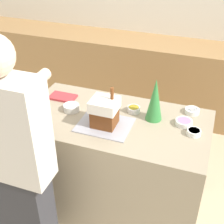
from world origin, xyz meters
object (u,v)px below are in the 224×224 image
(baking_tray, at_px, (105,125))
(person, at_px, (17,166))
(candy_bowl_behind_tray, at_px, (71,107))
(cookbook, at_px, (63,97))
(candy_bowl_center_rear, at_px, (194,132))
(decorative_tree, at_px, (155,100))
(gingerbread_house, at_px, (105,112))
(candy_bowl_far_right, at_px, (184,122))
(candy_bowl_beside_tree, at_px, (134,109))
(candy_bowl_front_corner, at_px, (192,111))

(baking_tray, bearing_deg, person, -123.30)
(candy_bowl_behind_tray, distance_m, cookbook, 0.22)
(candy_bowl_center_rear, bearing_deg, decorative_tree, 162.31)
(gingerbread_house, bearing_deg, candy_bowl_far_right, 20.51)
(candy_bowl_center_rear, bearing_deg, candy_bowl_far_right, 130.69)
(candy_bowl_beside_tree, relative_size, candy_bowl_center_rear, 1.01)
(decorative_tree, bearing_deg, candy_bowl_behind_tray, -170.62)
(candy_bowl_far_right, bearing_deg, candy_bowl_beside_tree, 173.64)
(candy_bowl_far_right, relative_size, cookbook, 0.57)
(gingerbread_house, xyz_separation_m, cookbook, (-0.48, 0.25, -0.11))
(person, bearing_deg, candy_bowl_beside_tree, 57.45)
(candy_bowl_beside_tree, distance_m, candy_bowl_far_right, 0.40)
(candy_bowl_front_corner, bearing_deg, baking_tray, -146.39)
(decorative_tree, bearing_deg, gingerbread_house, -146.96)
(candy_bowl_far_right, bearing_deg, candy_bowl_front_corner, 78.63)
(candy_bowl_center_rear, bearing_deg, candy_bowl_front_corner, 99.65)
(candy_bowl_beside_tree, distance_m, person, 0.97)
(candy_bowl_far_right, height_order, cookbook, candy_bowl_far_right)
(gingerbread_house, relative_size, candy_bowl_beside_tree, 3.00)
(decorative_tree, distance_m, candy_bowl_front_corner, 0.35)
(candy_bowl_far_right, bearing_deg, baking_tray, -159.48)
(gingerbread_house, relative_size, candy_bowl_far_right, 2.40)
(candy_bowl_front_corner, distance_m, cookbook, 1.07)
(candy_bowl_beside_tree, bearing_deg, cookbook, 179.47)
(gingerbread_house, height_order, candy_bowl_beside_tree, gingerbread_house)
(candy_bowl_behind_tray, relative_size, candy_bowl_far_right, 1.00)
(cookbook, bearing_deg, decorative_tree, -3.50)
(candy_bowl_center_rear, bearing_deg, candy_bowl_beside_tree, 163.51)
(baking_tray, height_order, candy_bowl_far_right, candy_bowl_far_right)
(candy_bowl_beside_tree, bearing_deg, candy_bowl_behind_tray, -162.44)
(candy_bowl_behind_tray, bearing_deg, candy_bowl_far_right, 6.81)
(candy_bowl_beside_tree, bearing_deg, candy_bowl_front_corner, 17.70)
(baking_tray, height_order, gingerbread_house, gingerbread_house)
(decorative_tree, xyz_separation_m, candy_bowl_center_rear, (0.31, -0.10, -0.15))
(gingerbread_house, bearing_deg, person, -123.32)
(candy_bowl_behind_tray, height_order, candy_bowl_far_right, candy_bowl_behind_tray)
(candy_bowl_beside_tree, xyz_separation_m, candy_bowl_far_right, (0.40, -0.04, -0.00))
(candy_bowl_front_corner, xyz_separation_m, person, (-0.96, -0.96, -0.05))
(decorative_tree, relative_size, cookbook, 1.53)
(baking_tray, bearing_deg, candy_bowl_behind_tray, 162.39)
(decorative_tree, xyz_separation_m, candy_bowl_behind_tray, (-0.63, -0.10, -0.14))
(baking_tray, distance_m, cookbook, 0.54)
(candy_bowl_beside_tree, height_order, person, person)
(cookbook, bearing_deg, person, -83.10)
(candy_bowl_center_rear, height_order, person, person)
(decorative_tree, distance_m, candy_bowl_far_right, 0.27)
(candy_bowl_beside_tree, relative_size, cookbook, 0.46)
(candy_bowl_front_corner, distance_m, person, 1.36)
(decorative_tree, xyz_separation_m, candy_bowl_front_corner, (0.27, 0.18, -0.15))
(candy_bowl_far_right, bearing_deg, gingerbread_house, -159.49)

